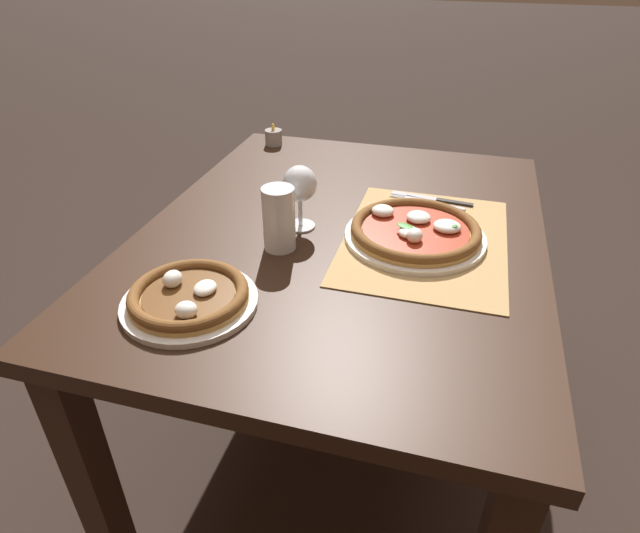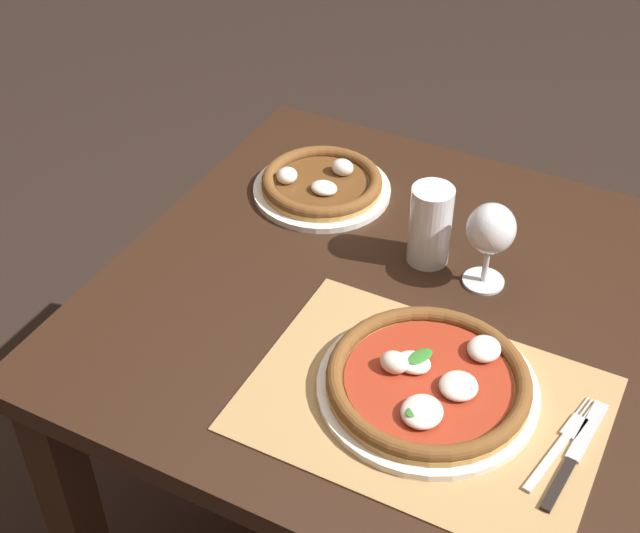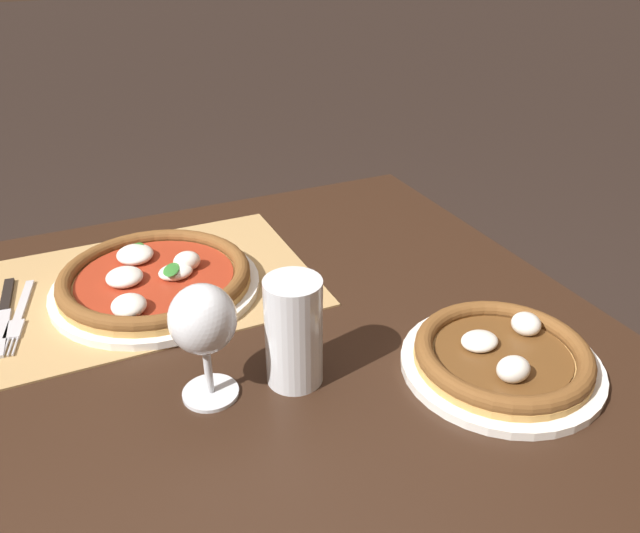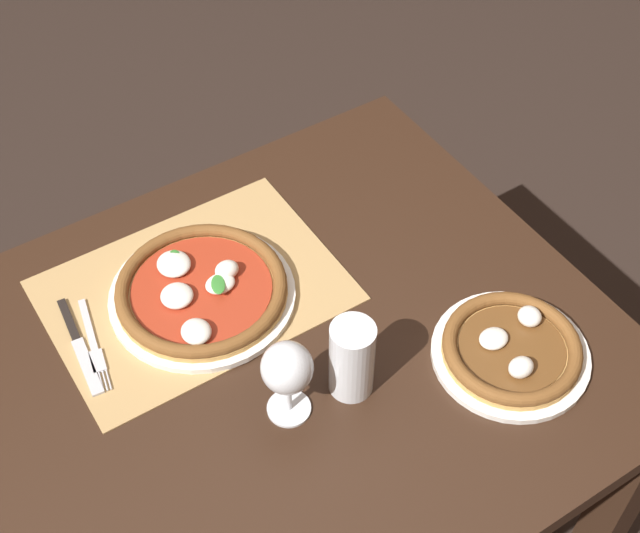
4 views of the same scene
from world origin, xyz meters
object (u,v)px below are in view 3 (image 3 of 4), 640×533
object	(u,v)px
knife	(3,316)
pizza_far	(502,357)
pizza_near	(155,279)
wine_glass	(203,324)
fork	(19,316)
pint_glass	(294,334)

from	to	relation	value
knife	pizza_far	bearing A→B (deg)	145.98
pizza_near	pizza_far	xyz separation A→B (m)	(-0.37, 0.38, -0.00)
pizza_far	wine_glass	bearing A→B (deg)	-16.88
wine_glass	knife	xyz separation A→B (m)	(0.23, -0.29, -0.10)
pizza_far	fork	distance (m)	0.69
pint_glass	pizza_far	bearing A→B (deg)	159.54
pizza_far	wine_glass	size ratio (longest dim) A/B	1.68
knife	fork	bearing A→B (deg)	152.54
wine_glass	fork	world-z (taller)	wine_glass
pizza_far	knife	world-z (taller)	pizza_far
wine_glass	fork	xyz separation A→B (m)	(0.21, -0.28, -0.10)
pizza_near	knife	xyz separation A→B (m)	(0.22, -0.02, -0.02)
pizza_far	pint_glass	xyz separation A→B (m)	(0.25, -0.09, 0.05)
fork	knife	world-z (taller)	knife
pizza_far	knife	bearing A→B (deg)	-34.02
wine_glass	fork	size ratio (longest dim) A/B	0.78
wine_glass	pint_glass	xyz separation A→B (m)	(-0.11, 0.01, -0.04)
pizza_near	pint_glass	bearing A→B (deg)	112.16
pizza_near	fork	xyz separation A→B (m)	(0.20, -0.01, -0.02)
pint_glass	fork	distance (m)	0.44
wine_glass	knife	bearing A→B (deg)	-51.40
pint_glass	fork	xyz separation A→B (m)	(0.32, -0.29, -0.06)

